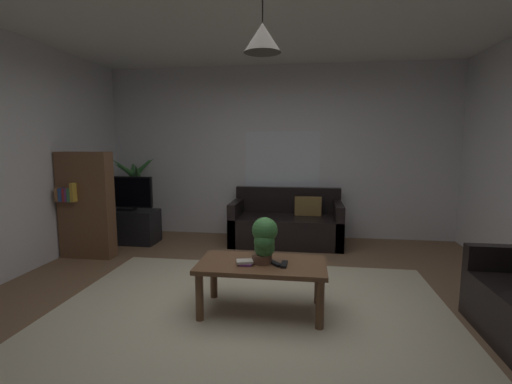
% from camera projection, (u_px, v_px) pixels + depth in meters
% --- Properties ---
extents(floor, '(5.53, 5.50, 0.02)m').
position_uv_depth(floor, '(251.00, 311.00, 3.32)').
color(floor, brown).
rests_on(floor, ground).
extents(rug, '(3.60, 3.02, 0.01)m').
position_uv_depth(rug, '(248.00, 320.00, 3.12)').
color(rug, beige).
rests_on(rug, ground).
extents(wall_back, '(5.65, 0.06, 2.72)m').
position_uv_depth(wall_back, '(278.00, 152.00, 5.86)').
color(wall_back, silver).
rests_on(wall_back, ground).
extents(window_pane, '(1.19, 0.01, 1.05)m').
position_uv_depth(window_pane, '(282.00, 164.00, 5.85)').
color(window_pane, white).
extents(couch_under_window, '(1.64, 0.80, 0.82)m').
position_uv_depth(couch_under_window, '(287.00, 225.00, 5.50)').
color(couch_under_window, black).
rests_on(couch_under_window, ground).
extents(coffee_table, '(1.13, 0.60, 0.46)m').
position_uv_depth(coffee_table, '(262.00, 270.00, 3.25)').
color(coffee_table, brown).
rests_on(coffee_table, ground).
extents(book_on_table_0, '(0.11, 0.09, 0.02)m').
position_uv_depth(book_on_table_0, '(245.00, 264.00, 3.17)').
color(book_on_table_0, '#72387F').
rests_on(book_on_table_0, coffee_table).
extents(book_on_table_1, '(0.16, 0.14, 0.02)m').
position_uv_depth(book_on_table_1, '(245.00, 261.00, 3.18)').
color(book_on_table_1, beige).
rests_on(book_on_table_1, coffee_table).
extents(remote_on_table_0, '(0.05, 0.16, 0.02)m').
position_uv_depth(remote_on_table_0, '(284.00, 264.00, 3.16)').
color(remote_on_table_0, black).
rests_on(remote_on_table_0, coffee_table).
extents(remote_on_table_1, '(0.14, 0.15, 0.02)m').
position_uv_depth(remote_on_table_1, '(275.00, 263.00, 3.18)').
color(remote_on_table_1, black).
rests_on(remote_on_table_1, coffee_table).
extents(potted_plant_on_table, '(0.23, 0.23, 0.41)m').
position_uv_depth(potted_plant_on_table, '(264.00, 240.00, 3.19)').
color(potted_plant_on_table, brown).
rests_on(potted_plant_on_table, coffee_table).
extents(tv_stand, '(0.90, 0.44, 0.50)m').
position_uv_depth(tv_stand, '(128.00, 226.00, 5.56)').
color(tv_stand, black).
rests_on(tv_stand, ground).
extents(tv, '(0.83, 0.16, 0.52)m').
position_uv_depth(tv, '(126.00, 193.00, 5.47)').
color(tv, black).
rests_on(tv, tv_stand).
extents(potted_palm_corner, '(0.77, 0.84, 1.35)m').
position_uv_depth(potted_palm_corner, '(136.00, 198.00, 6.02)').
color(potted_palm_corner, '#B77051').
rests_on(potted_palm_corner, ground).
extents(bookshelf_corner, '(0.70, 0.31, 1.40)m').
position_uv_depth(bookshelf_corner, '(86.00, 205.00, 4.79)').
color(bookshelf_corner, brown).
rests_on(bookshelf_corner, ground).
extents(pendant_lamp, '(0.31, 0.31, 0.47)m').
position_uv_depth(pendant_lamp, '(262.00, 38.00, 2.98)').
color(pendant_lamp, black).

